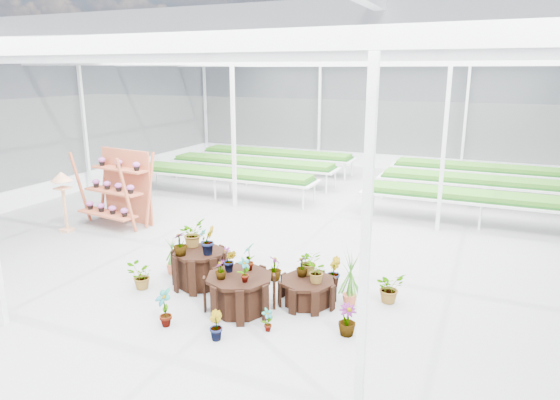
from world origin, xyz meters
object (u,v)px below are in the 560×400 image
at_px(plinth_low, 307,291).
at_px(shelf_rack, 115,189).
at_px(plinth_mid, 240,293).
at_px(bird_table, 64,202).
at_px(plinth_tall, 199,268).

distance_m(plinth_low, shelf_rack, 6.84).
bearing_deg(shelf_rack, plinth_mid, -21.44).
relative_size(plinth_mid, plinth_low, 1.18).
bearing_deg(bird_table, shelf_rack, 40.94).
height_order(plinth_mid, bird_table, bird_table).
relative_size(plinth_low, bird_table, 0.64).
xyz_separation_m(plinth_mid, plinth_low, (1.00, 0.70, -0.09)).
xyz_separation_m(plinth_tall, bird_table, (-5.00, 1.49, 0.44)).
relative_size(plinth_tall, bird_table, 0.65).
height_order(plinth_mid, shelf_rack, shelf_rack).
relative_size(plinth_tall, plinth_low, 1.01).
bearing_deg(plinth_mid, bird_table, 161.39).
bearing_deg(plinth_low, shelf_rack, 159.74).
distance_m(shelf_rack, bird_table, 1.29).
bearing_deg(plinth_tall, bird_table, 163.43).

